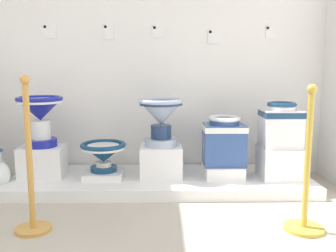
{
  "coord_description": "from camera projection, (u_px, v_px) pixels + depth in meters",
  "views": [
    {
      "loc": [
        1.61,
        -1.12,
        1.08
      ],
      "look_at": [
        1.68,
        2.21,
        0.56
      ],
      "focal_mm": 40.57,
      "sensor_mm": 36.0,
      "label": 1
    }
  ],
  "objects": [
    {
      "name": "antique_toilet_pale_glazed",
      "position": [
        40.0,
        112.0,
        3.35
      ],
      "size": [
        0.41,
        0.41,
        0.45
      ],
      "color": "#171F96",
      "rests_on": "plinth_block_pale_glazed"
    },
    {
      "name": "info_placard_fourth",
      "position": [
        215.0,
        36.0,
        3.67
      ],
      "size": [
        0.14,
        0.01,
        0.14
      ],
      "color": "white"
    },
    {
      "name": "plinth_block_leftmost",
      "position": [
        161.0,
        161.0,
        3.43
      ],
      "size": [
        0.37,
        0.32,
        0.28
      ],
      "primitive_type": "cube",
      "color": "white",
      "rests_on": "display_platform"
    },
    {
      "name": "display_platform",
      "position": [
        161.0,
        181.0,
        3.45
      ],
      "size": [
        2.68,
        0.83,
        0.1
      ],
      "primitive_type": "cube",
      "color": "white",
      "rests_on": "ground_plane"
    },
    {
      "name": "antique_toilet_slender_white",
      "position": [
        224.0,
        140.0,
        3.38
      ],
      "size": [
        0.37,
        0.31,
        0.44
      ],
      "color": "#304C8C",
      "rests_on": "plinth_block_slender_white"
    },
    {
      "name": "stanchion_post_near_left",
      "position": [
        31.0,
        183.0,
        2.47
      ],
      "size": [
        0.24,
        0.24,
        1.03
      ],
      "color": "gold",
      "rests_on": "ground_plane"
    },
    {
      "name": "antique_toilet_broad_patterned",
      "position": [
        103.0,
        152.0,
        3.37
      ],
      "size": [
        0.4,
        0.4,
        0.26
      ],
      "color": "navy",
      "rests_on": "plinth_block_broad_patterned"
    },
    {
      "name": "info_placard_second",
      "position": [
        109.0,
        31.0,
        3.65
      ],
      "size": [
        0.1,
        0.01,
        0.15
      ],
      "color": "white"
    },
    {
      "name": "plinth_block_slender_white",
      "position": [
        223.0,
        170.0,
        3.42
      ],
      "size": [
        0.34,
        0.36,
        0.11
      ],
      "primitive_type": "cube",
      "color": "white",
      "rests_on": "display_platform"
    },
    {
      "name": "info_placard_first",
      "position": [
        49.0,
        31.0,
        3.64
      ],
      "size": [
        0.13,
        0.01,
        0.14
      ],
      "color": "white"
    },
    {
      "name": "plinth_block_pale_glazed",
      "position": [
        43.0,
        161.0,
        3.42
      ],
      "size": [
        0.39,
        0.28,
        0.27
      ],
      "primitive_type": "cube",
      "color": "white",
      "rests_on": "display_platform"
    },
    {
      "name": "wall_back",
      "position": [
        160.0,
        21.0,
        3.68
      ],
      "size": [
        3.42,
        0.06,
        3.04
      ],
      "primitive_type": "cube",
      "color": "white",
      "rests_on": "ground_plane"
    },
    {
      "name": "stanchion_post_near_right",
      "position": [
        306.0,
        190.0,
        2.49
      ],
      "size": [
        0.27,
        0.27,
        0.97
      ],
      "color": "gold",
      "rests_on": "ground_plane"
    },
    {
      "name": "antique_toilet_leftmost",
      "position": [
        161.0,
        115.0,
        3.37
      ],
      "size": [
        0.4,
        0.4,
        0.42
      ],
      "color": "#A4B3CD",
      "rests_on": "plinth_block_leftmost"
    },
    {
      "name": "antique_toilet_central_ornate",
      "position": [
        281.0,
        124.0,
        3.34
      ],
      "size": [
        0.34,
        0.29,
        0.4
      ],
      "color": "white",
      "rests_on": "plinth_block_central_ornate"
    },
    {
      "name": "info_placard_third",
      "position": [
        158.0,
        31.0,
        3.66
      ],
      "size": [
        0.12,
        0.01,
        0.11
      ],
      "color": "white"
    },
    {
      "name": "plinth_block_broad_patterned",
      "position": [
        104.0,
        174.0,
        3.4
      ],
      "size": [
        0.34,
        0.33,
        0.06
      ],
      "primitive_type": "cube",
      "color": "white",
      "rests_on": "display_platform"
    },
    {
      "name": "info_placard_fifth",
      "position": [
        270.0,
        32.0,
        3.68
      ],
      "size": [
        0.09,
        0.01,
        0.13
      ],
      "color": "white"
    },
    {
      "name": "plinth_block_central_ornate",
      "position": [
        279.0,
        162.0,
        3.39
      ],
      "size": [
        0.34,
        0.35,
        0.28
      ],
      "primitive_type": "cube",
      "color": "white",
      "rests_on": "display_platform"
    }
  ]
}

